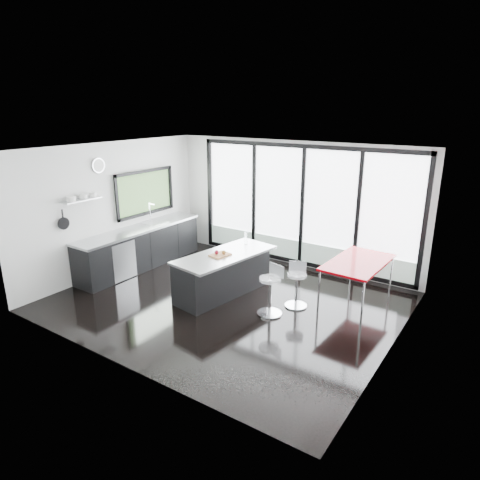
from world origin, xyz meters
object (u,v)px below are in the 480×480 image
Objects in this scene: island at (223,273)px; red_table at (356,283)px; bar_stool_near at (270,296)px; bar_stool_far at (296,290)px.

island is 2.50m from red_table.
bar_stool_near is 1.67m from red_table.
island is 1.22m from bar_stool_near.
island is 1.46m from bar_stool_far.
bar_stool_near is at bearing -131.15° from red_table.
island reaches higher than bar_stool_far.
bar_stool_near is 1.08× the size of bar_stool_far.
red_table reaches higher than bar_stool_near.
red_table is (0.85, 0.72, 0.10)m from bar_stool_far.
red_table reaches higher than bar_stool_far.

